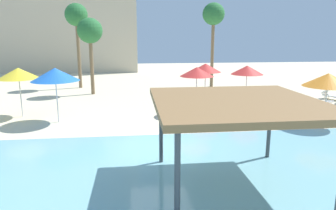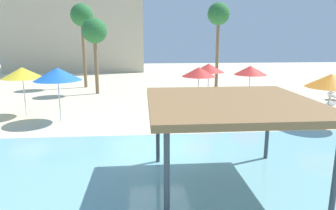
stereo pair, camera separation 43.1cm
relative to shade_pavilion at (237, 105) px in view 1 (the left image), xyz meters
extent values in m
plane|color=beige|center=(-1.89, 3.57, -2.51)|extent=(80.00, 80.00, 0.00)
cylinder|color=#42474C|center=(-1.98, 1.98, -1.27)|extent=(0.14, 0.14, 2.48)
cylinder|color=#42474C|center=(1.98, 1.98, -1.27)|extent=(0.14, 0.14, 2.48)
cylinder|color=#42474C|center=(-1.98, -1.98, -1.27)|extent=(0.14, 0.14, 2.48)
cube|color=olive|center=(0.00, 0.00, 0.06)|extent=(4.66, 4.66, 0.18)
cylinder|color=silver|center=(-9.14, 9.31, -1.44)|extent=(0.06, 0.06, 2.14)
cone|color=yellow|center=(-9.14, 9.31, -0.06)|extent=(2.20, 2.20, 0.61)
cylinder|color=silver|center=(6.59, 5.68, -1.50)|extent=(0.06, 0.06, 2.01)
cone|color=orange|center=(6.59, 5.68, -0.17)|extent=(2.38, 2.38, 0.66)
cylinder|color=silver|center=(4.22, 10.30, -1.47)|extent=(0.06, 0.06, 2.08)
cone|color=red|center=(4.22, 10.30, -0.15)|extent=(2.03, 2.03, 0.56)
cylinder|color=silver|center=(-6.85, 7.89, -1.41)|extent=(0.06, 0.06, 2.19)
cone|color=blue|center=(-6.85, 7.89, 0.01)|extent=(2.42, 2.42, 0.67)
cylinder|color=silver|center=(0.69, 8.79, -1.41)|extent=(0.06, 0.06, 2.20)
cone|color=red|center=(0.69, 8.79, -0.04)|extent=(1.93, 1.93, 0.53)
cylinder|color=silver|center=(1.84, 11.51, -1.44)|extent=(0.06, 0.06, 2.13)
cone|color=red|center=(1.84, 11.51, -0.10)|extent=(2.04, 2.04, 0.56)
cylinder|color=white|center=(8.75, 8.38, -2.40)|extent=(0.05, 0.05, 0.22)
cylinder|color=white|center=(8.27, 8.38, -2.40)|extent=(0.05, 0.05, 0.22)
cube|color=white|center=(8.50, 7.66, -2.24)|extent=(0.63, 1.81, 0.10)
cube|color=white|center=(8.51, 8.40, -1.96)|extent=(0.61, 0.52, 0.40)
cylinder|color=white|center=(11.31, 12.29, -2.40)|extent=(0.05, 0.05, 0.22)
cylinder|color=white|center=(10.86, 12.11, -2.40)|extent=(0.05, 0.05, 0.22)
cube|color=white|center=(11.35, 11.53, -2.24)|extent=(1.21, 1.89, 0.10)
cube|color=white|center=(11.08, 12.22, -1.96)|extent=(0.74, 0.69, 0.40)
cylinder|color=brown|center=(4.11, 18.49, 0.48)|extent=(0.28, 0.28, 5.97)
sphere|color=#286B33|center=(4.11, 18.49, 3.81)|extent=(1.90, 1.90, 1.90)
cylinder|color=brown|center=(-6.05, 15.95, -0.26)|extent=(0.28, 0.28, 4.50)
sphere|color=#286B33|center=(-6.05, 15.95, 2.34)|extent=(1.90, 1.90, 1.90)
cylinder|color=brown|center=(-7.52, 19.21, 0.42)|extent=(0.28, 0.28, 5.86)
sphere|color=#286B33|center=(-7.52, 19.21, 3.70)|extent=(1.90, 1.90, 1.90)
camera|label=1|loc=(-2.90, -8.18, 1.89)|focal=32.67mm
camera|label=2|loc=(-2.47, -8.22, 1.89)|focal=32.67mm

